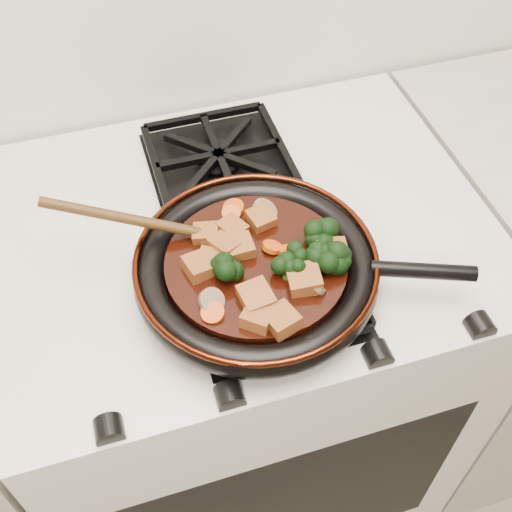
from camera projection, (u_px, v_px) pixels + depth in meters
name	position (u px, v px, depth m)	size (l,w,h in m)	color
stove	(246.00, 370.00, 1.34)	(0.76, 0.60, 0.90)	silver
burner_grate_front	(271.00, 287.00, 0.89)	(0.23, 0.23, 0.03)	black
burner_grate_back	(219.00, 159.00, 1.07)	(0.23, 0.23, 0.03)	black
skillet	(258.00, 268.00, 0.88)	(0.45, 0.34, 0.05)	black
braising_sauce	(256.00, 266.00, 0.87)	(0.25, 0.25, 0.02)	black
tofu_cube_0	(261.00, 219.00, 0.91)	(0.04, 0.03, 0.02)	brown
tofu_cube_1	(256.00, 298.00, 0.82)	(0.04, 0.04, 0.02)	brown
tofu_cube_2	(239.00, 248.00, 0.87)	(0.04, 0.04, 0.02)	brown
tofu_cube_3	(304.00, 280.00, 0.83)	(0.04, 0.04, 0.02)	brown
tofu_cube_4	(206.00, 234.00, 0.89)	(0.04, 0.03, 0.02)	brown
tofu_cube_5	(332.00, 253.00, 0.86)	(0.04, 0.04, 0.02)	brown
tofu_cube_6	(232.00, 229.00, 0.89)	(0.04, 0.03, 0.02)	brown
tofu_cube_7	(210.00, 261.00, 0.86)	(0.03, 0.04, 0.02)	brown
tofu_cube_8	(257.00, 318.00, 0.80)	(0.04, 0.03, 0.02)	brown
tofu_cube_9	(200.00, 266.00, 0.85)	(0.04, 0.04, 0.02)	brown
tofu_cube_10	(281.00, 320.00, 0.80)	(0.04, 0.04, 0.02)	brown
tofu_cube_11	(227.00, 245.00, 0.87)	(0.04, 0.04, 0.02)	brown
broccoli_floret_0	(227.00, 269.00, 0.84)	(0.06, 0.06, 0.05)	black
broccoli_floret_1	(288.00, 272.00, 0.84)	(0.06, 0.06, 0.05)	black
broccoli_floret_2	(331.00, 260.00, 0.85)	(0.06, 0.06, 0.05)	black
broccoli_floret_3	(334.00, 253.00, 0.86)	(0.06, 0.06, 0.06)	black
broccoli_floret_4	(320.00, 237.00, 0.88)	(0.06, 0.06, 0.05)	black
broccoli_floret_5	(307.00, 257.00, 0.86)	(0.06, 0.06, 0.05)	black
carrot_coin_0	(272.00, 247.00, 0.88)	(0.03, 0.03, 0.01)	#C84205
carrot_coin_1	(234.00, 208.00, 0.92)	(0.03, 0.03, 0.01)	#C84205
carrot_coin_2	(231.00, 214.00, 0.92)	(0.03, 0.03, 0.01)	#C84205
carrot_coin_3	(291.00, 254.00, 0.87)	(0.03, 0.03, 0.01)	#C84205
carrot_coin_4	(213.00, 313.00, 0.81)	(0.03, 0.03, 0.01)	#C84205
carrot_coin_5	(305.00, 282.00, 0.84)	(0.03, 0.03, 0.01)	#C84205
mushroom_slice_0	(316.00, 285.00, 0.83)	(0.03, 0.03, 0.01)	#7A6546
mushroom_slice_1	(320.00, 245.00, 0.88)	(0.03, 0.03, 0.01)	#7A6546
mushroom_slice_2	(212.00, 300.00, 0.82)	(0.03, 0.03, 0.01)	#7A6546
mushroom_slice_3	(265.00, 210.00, 0.92)	(0.04, 0.04, 0.01)	#7A6546
wooden_spoon	(165.00, 226.00, 0.88)	(0.15, 0.07, 0.23)	#45290E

